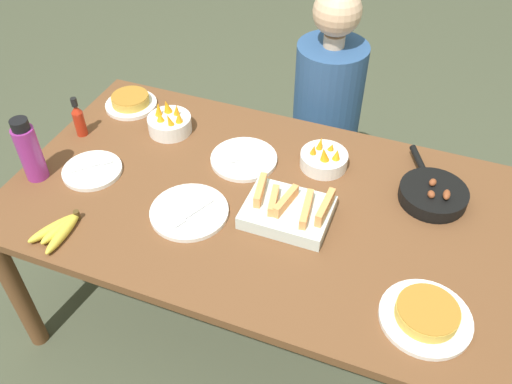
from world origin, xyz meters
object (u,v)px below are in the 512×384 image
Objects in this scene: skillet at (433,194)px; empty_plate_far_left at (92,170)px; frittata_plate_center at (426,315)px; empty_plate_near_front at (244,159)px; empty_plate_far_right at (189,212)px; melon_tray at (288,211)px; water_bottle at (29,151)px; hot_sauce_bottle at (79,119)px; fruit_bowl_mango at (324,159)px; banana_bunch at (59,229)px; frittata_plate_side at (131,102)px; fruit_bowl_citrus at (170,123)px; person_figure at (324,131)px.

skillet is 1.60× the size of empty_plate_far_left.
frittata_plate_center is 1.04× the size of empty_plate_near_front.
frittata_plate_center is at bearing -9.78° from empty_plate_far_right.
melon_tray reaches higher than empty_plate_near_front.
frittata_plate_center is at bearing -4.65° from water_bottle.
empty_plate_near_front is 0.67m from hot_sauce_bottle.
fruit_bowl_mango is (-0.40, 0.04, 0.01)m from skillet.
water_bottle reaches higher than empty_plate_near_front.
banana_bunch is at bearing -40.14° from water_bottle.
empty_plate_far_right is 1.52× the size of fruit_bowl_mango.
frittata_plate_side is 0.43m from empty_plate_far_left.
fruit_bowl_citrus is at bearing 52.24° from water_bottle.
water_bottle reaches higher than empty_plate_far_right.
banana_bunch is 1.13× the size of fruit_bowl_citrus.
frittata_plate_center is (0.05, -0.50, -0.01)m from skillet.
frittata_plate_center is 1.20m from fruit_bowl_citrus.
empty_plate_far_right is (0.35, 0.23, -0.01)m from banana_bunch.
empty_plate_far_right is 1.07× the size of water_bottle.
empty_plate_near_front is (0.58, -0.16, -0.01)m from frittata_plate_side.
hot_sauce_bottle is (-0.08, -0.24, 0.05)m from frittata_plate_side.
skillet is 1.27m from frittata_plate_side.
person_figure reaches higher than empty_plate_near_front.
melon_tray is 0.92m from hot_sauce_bottle.
fruit_bowl_mango reaches higher than empty_plate_far_left.
person_figure is (0.51, 0.51, -0.26)m from fruit_bowl_citrus.
frittata_plate_side is 0.25m from fruit_bowl_citrus.
water_bottle is (-0.95, -0.43, 0.08)m from fruit_bowl_mango.
empty_plate_far_left is at bearing -47.53° from hot_sauce_bottle.
empty_plate_near_front is at bearing -164.38° from fruit_bowl_mango.
fruit_bowl_mango is (0.78, 0.34, 0.02)m from empty_plate_far_left.
melon_tray is 1.65× the size of fruit_bowl_citrus.
water_bottle is at bearing -177.65° from empty_plate_far_right.
melon_tray is at bearing 7.87° from water_bottle.
empty_plate_far_right is 0.54m from fruit_bowl_mango.
empty_plate_far_left is (-1.18, -0.30, -0.02)m from skillet.
banana_bunch is 0.63m from fruit_bowl_citrus.
banana_bunch is 0.78× the size of water_bottle.
banana_bunch is 0.17× the size of person_figure.
empty_plate_near_front is 0.33m from empty_plate_far_right.
skillet is 0.40m from fruit_bowl_mango.
frittata_plate_center is 1.05× the size of water_bottle.
fruit_bowl_citrus is 0.69× the size of water_bottle.
skillet is at bearing 4.95° from hot_sauce_bottle.
frittata_plate_side is (-1.31, 0.62, 0.00)m from frittata_plate_center.
empty_plate_near_front is 0.30m from fruit_bowl_mango.
fruit_bowl_mango is 1.02× the size of fruit_bowl_citrus.
empty_plate_far_right is 0.23× the size of person_figure.
fruit_bowl_mango is (0.04, 0.30, 0.00)m from melon_tray.
fruit_bowl_citrus is 0.76m from person_figure.
water_bottle is at bearing -132.23° from person_figure.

